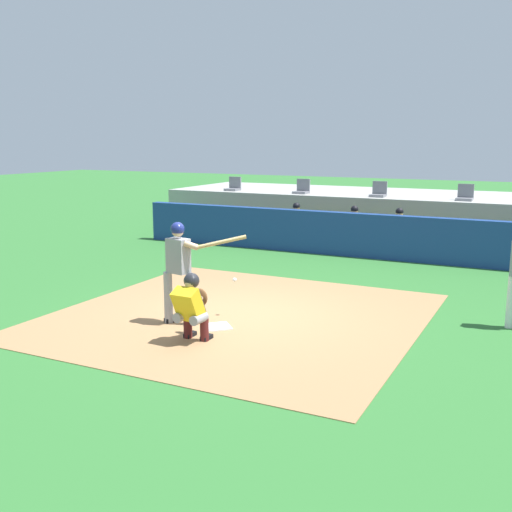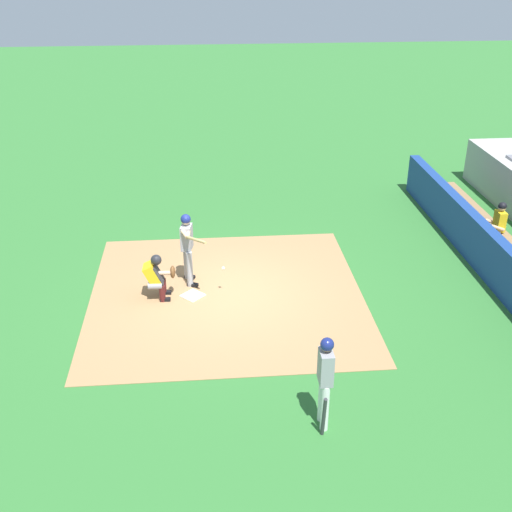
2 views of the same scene
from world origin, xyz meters
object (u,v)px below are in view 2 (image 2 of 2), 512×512
Objects in this scene: home_plate at (193,295)px; batter_at_plate at (187,245)px; catcher_crouched at (158,275)px; on_deck_batter at (325,377)px; dugout_player_0 at (495,224)px.

home_plate is 0.24× the size of batter_at_plate.
batter_at_plate is (-0.67, -0.08, 1.01)m from home_plate.
batter_at_plate reaches higher than home_plate.
home_plate is at bearing 6.99° from batter_at_plate.
home_plate is 0.23× the size of catcher_crouched.
catcher_crouched is 1.06× the size of on_deck_batter.
dugout_player_0 is (-2.00, 8.92, 0.07)m from catcher_crouched.
batter_at_plate is at bearing -156.17° from on_deck_batter.
catcher_crouched reaches higher than home_plate.
dugout_player_0 is (-1.33, 8.23, -0.36)m from batter_at_plate.
dugout_player_0 is (-6.62, 5.89, -0.35)m from on_deck_batter.
dugout_player_0 is at bearing 138.32° from on_deck_batter.
on_deck_batter is (5.29, 2.34, -0.02)m from batter_at_plate.
on_deck_batter is at bearing 33.30° from catcher_crouched.
dugout_player_0 is at bearing 103.79° from home_plate.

